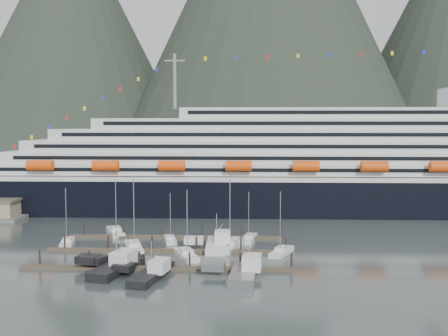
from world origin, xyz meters
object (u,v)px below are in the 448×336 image
Objects in this scene: sailboat_d at (232,246)px; trawler_d at (243,271)px; trawler_e at (216,244)px; sailboat_h at (281,252)px; trawler_c at (151,273)px; sailboat_b at (134,248)px; sailboat_f at (170,240)px; trawler_a at (116,266)px; sailboat_a at (67,243)px; trawler_b at (116,267)px; cruise_ship at (310,171)px; sailboat_e at (116,232)px; sailboat_c at (186,255)px; sailboat_g at (249,239)px.

sailboat_d reaches higher than trawler_d.
sailboat_h is at bearing -107.28° from trawler_e.
sailboat_h is 28.49m from trawler_c.
sailboat_b is 10.03m from sailboat_f.
trawler_c is (-22.81, -17.06, 0.46)m from sailboat_h.
trawler_e reaches higher than trawler_a.
trawler_b is (15.53, -20.31, 0.56)m from sailboat_a.
cruise_ship is 56.67m from sailboat_f.
sailboat_a is 35.07m from sailboat_d.
cruise_ship is 78.90m from trawler_c.
sailboat_e is 15.91m from sailboat_f.
sailboat_c is at bearing -5.32° from trawler_c.
sailboat_h is 32.47m from trawler_a.
sailboat_g is 33.53m from trawler_c.
sailboat_g is at bearing -123.78° from sailboat_e.
sailboat_c is 19.60m from sailboat_g.
cruise_ship is 79.37m from trawler_b.
sailboat_a is at bearing 123.60° from sailboat_e.
sailboat_b is (-41.92, -50.32, -11.60)m from cruise_ship.
sailboat_d is 1.30× the size of trawler_e.
sailboat_e is at bearing 7.95° from sailboat_b.
sailboat_f is 24.90m from trawler_b.
trawler_b is (8.03, -31.79, 0.54)m from sailboat_e.
sailboat_g is (-18.28, -40.75, -11.65)m from cruise_ship.
trawler_a is at bearing 111.13° from sailboat_c.
trawler_a is (-29.60, -13.33, 0.57)m from sailboat_h.
sailboat_g reaches higher than trawler_b.
cruise_ship is 15.34× the size of sailboat_c.
sailboat_g is at bearing -60.15° from sailboat_c.
sailboat_c reaches higher than trawler_b.
trawler_c is at bearing -116.49° from cruise_ship.
sailboat_a is 0.98× the size of sailboat_h.
cruise_ship reaches higher than sailboat_d.
trawler_a is (-41.63, -66.18, -11.06)m from cruise_ship.
cruise_ship is 16.85× the size of trawler_e.
sailboat_g is (23.64, 9.57, -0.06)m from sailboat_b.
sailboat_c is 8.87m from trawler_e.
sailboat_h is at bearing -43.24° from trawler_b.
sailboat_a is at bearing 55.20° from trawler_c.
sailboat_a is (-57.02, -46.43, -11.63)m from cruise_ship.
sailboat_c is at bearing 151.02° from sailboat_g.
sailboat_c is 11.99m from sailboat_d.
sailboat_h is at bearing -41.38° from trawler_c.
trawler_c is 23.03m from trawler_e.
cruise_ship is 78.96m from trawler_a.
sailboat_e is 0.97× the size of trawler_c.
trawler_d is at bearing -148.06° from sailboat_b.
sailboat_h is at bearing -102.82° from cruise_ship.
sailboat_c is 14.53m from trawler_c.
sailboat_b is at bearing 14.36° from trawler_a.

